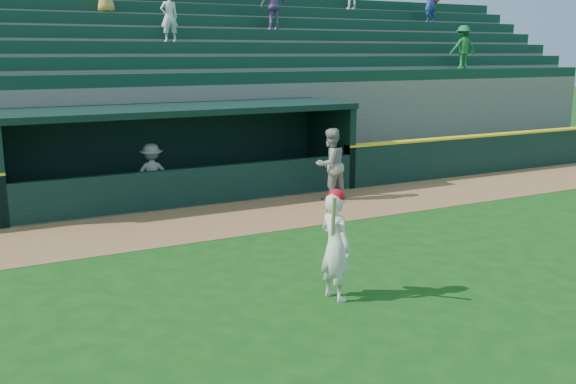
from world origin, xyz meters
name	(u,v)px	position (x,y,z in m)	size (l,w,h in m)	color
ground	(332,285)	(0.00, 0.00, 0.00)	(120.00, 120.00, 0.00)	#134310
warning_track	(223,219)	(0.00, 4.90, 0.01)	(40.00, 3.00, 0.01)	olive
field_wall_right	(538,149)	(12.25, 6.55, 0.60)	(15.50, 0.30, 1.20)	black
wall_stripe_right	(539,131)	(12.25, 6.55, 1.23)	(15.50, 0.32, 0.06)	yellow
dugout_player_front	(330,164)	(3.34, 5.55, 0.95)	(0.93, 0.72, 1.91)	#989893
dugout_player_inside	(152,174)	(-1.00, 7.23, 0.79)	(1.02, 0.58, 1.58)	#A0A09B
dugout	(179,146)	(0.00, 8.00, 1.36)	(9.40, 2.80, 2.46)	slate
stands	(134,97)	(0.00, 12.57, 2.40)	(34.50, 6.30, 7.57)	slate
batter_at_plate	(335,244)	(-0.28, -0.54, 0.90)	(0.58, 0.79, 1.80)	silver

